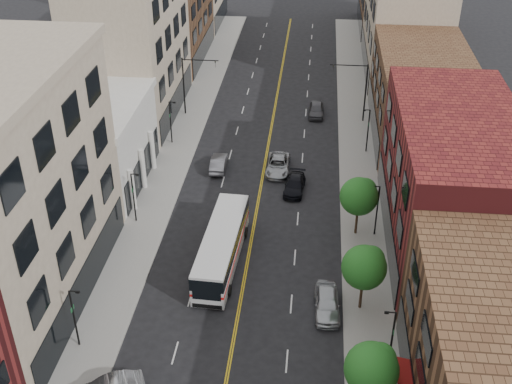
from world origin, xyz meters
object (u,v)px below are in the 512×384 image
(city_bus, at_px, (222,245))
(car_lane_behind, at_px, (219,163))
(car_lane_c, at_px, (316,110))
(car_lane_b, at_px, (278,165))
(car_lane_a, at_px, (295,185))
(car_parked_far, at_px, (327,303))

(city_bus, relative_size, car_lane_behind, 2.80)
(car_lane_c, bearing_deg, car_lane_b, -104.30)
(car_lane_behind, xyz_separation_m, car_lane_b, (6.31, 0.20, 0.01))
(car_lane_b, height_order, car_lane_c, car_lane_c)
(car_lane_a, height_order, car_lane_b, car_lane_b)
(car_parked_far, bearing_deg, car_lane_a, 98.21)
(car_parked_far, height_order, car_lane_b, car_parked_far)
(car_parked_far, distance_m, car_lane_c, 35.89)
(car_lane_behind, xyz_separation_m, car_lane_a, (8.26, -3.65, -0.05))
(car_lane_behind, relative_size, car_lane_c, 0.97)
(car_lane_behind, distance_m, car_lane_c, 17.80)
(car_parked_far, xyz_separation_m, car_lane_b, (-5.25, 21.39, -0.08))
(city_bus, height_order, car_lane_behind, city_bus)
(car_lane_behind, bearing_deg, car_lane_b, 179.86)
(car_parked_far, distance_m, car_lane_behind, 24.14)
(city_bus, xyz_separation_m, car_lane_behind, (-2.69, 16.01, -1.10))
(city_bus, xyz_separation_m, car_lane_c, (7.39, 30.68, -1.05))
(city_bus, distance_m, car_lane_b, 16.64)
(city_bus, relative_size, car_parked_far, 2.57)
(city_bus, distance_m, car_lane_c, 31.57)
(car_lane_c, bearing_deg, car_lane_a, -95.36)
(car_parked_far, bearing_deg, car_lane_behind, 116.17)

